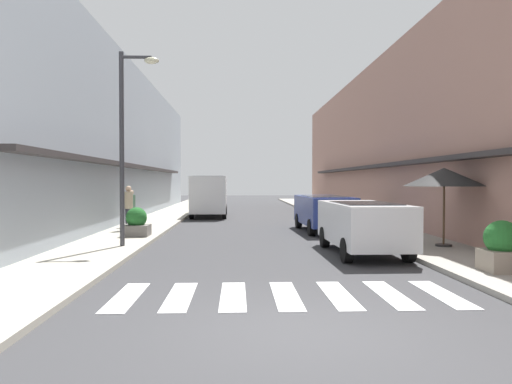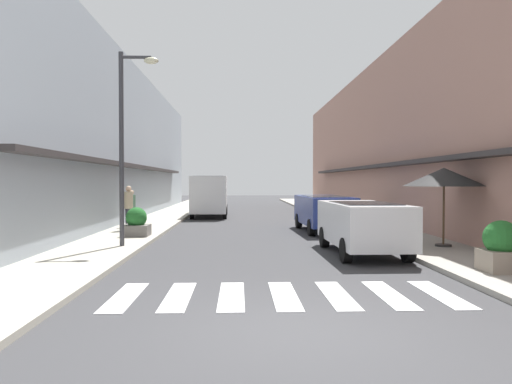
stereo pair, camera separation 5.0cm
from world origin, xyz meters
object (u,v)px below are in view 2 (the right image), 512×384
cafe_umbrella (444,177)px  parked_car_near (362,222)px  delivery_van (210,193)px  planter_far (376,213)px  pedestrian_walking_near (129,207)px  street_lamp (127,129)px  planter_corner (501,247)px  planter_midblock (136,223)px  pedestrian_walking_far (132,208)px  parked_car_mid (324,209)px

cafe_umbrella → parked_car_near: bearing=-164.9°
delivery_van → cafe_umbrella: 15.92m
planter_far → pedestrian_walking_near: bearing=-167.4°
delivery_van → street_lamp: 13.67m
planter_far → planter_corner: bearing=-93.1°
planter_midblock → delivery_van: bearing=79.8°
planter_midblock → pedestrian_walking_near: bearing=109.8°
delivery_van → planter_midblock: 11.01m
pedestrian_walking_far → cafe_umbrella: bearing=12.7°
parked_car_mid → pedestrian_walking_near: 7.88m
delivery_van → planter_corner: delivery_van is taller
planter_corner → pedestrian_walking_far: size_ratio=0.70×
street_lamp → pedestrian_walking_far: (-1.23, 6.00, -2.70)m
planter_corner → planter_far: (0.62, 11.51, -0.06)m
parked_car_near → cafe_umbrella: 3.01m
cafe_umbrella → planter_midblock: bearing=162.6°
delivery_van → pedestrian_walking_far: size_ratio=3.45×
delivery_van → pedestrian_walking_near: bearing=-107.2°
street_lamp → cafe_umbrella: size_ratio=2.44×
parked_car_near → planter_corner: bearing=-56.6°
delivery_van → planter_midblock: size_ratio=5.30×
planter_corner → planter_midblock: bearing=142.8°
planter_corner → planter_far: 11.53m
cafe_umbrella → planter_corner: size_ratio=2.15×
cafe_umbrella → planter_corner: bearing=-96.8°
delivery_van → cafe_umbrella: bearing=-60.6°
parked_car_near → pedestrian_walking_far: pedestrian_walking_far is taller
parked_car_mid → pedestrian_walking_far: bearing=172.2°
parked_car_mid → street_lamp: street_lamp is taller
street_lamp → planter_corner: (8.99, -4.45, -2.99)m
street_lamp → cafe_umbrella: street_lamp is taller
parked_car_mid → street_lamp: 8.82m
parked_car_near → delivery_van: size_ratio=0.80×
delivery_van → pedestrian_walking_far: 7.95m
planter_midblock → pedestrian_walking_near: pedestrian_walking_near is taller
parked_car_near → cafe_umbrella: size_ratio=1.83×
street_lamp → planter_corner: size_ratio=5.26×
delivery_van → planter_midblock: bearing=-100.2°
planter_corner → planter_midblock: 11.65m
delivery_van → planter_far: bearing=-38.5°
parked_car_near → cafe_umbrella: cafe_umbrella is taller
planter_midblock → pedestrian_walking_far: 3.55m
parked_car_near → street_lamp: size_ratio=0.75×
pedestrian_walking_near → pedestrian_walking_far: (-0.18, 1.31, -0.11)m
pedestrian_walking_near → pedestrian_walking_far: bearing=-65.6°
parked_car_mid → cafe_umbrella: cafe_umbrella is taller
planter_corner → planter_midblock: planter_corner is taller
street_lamp → planter_corner: street_lamp is taller
delivery_van → pedestrian_walking_far: bearing=-111.3°
parked_car_near → pedestrian_walking_near: 9.81m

